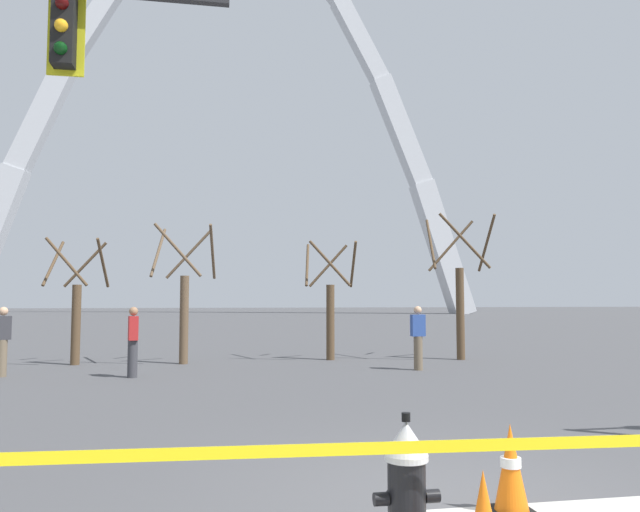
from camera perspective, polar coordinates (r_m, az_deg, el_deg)
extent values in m
plane|color=#474749|center=(5.76, 11.80, -21.88)|extent=(240.00, 240.00, 0.00)
cylinder|color=black|center=(4.47, 8.20, -22.40)|extent=(0.26, 0.26, 0.62)
cylinder|color=#B7B7BC|center=(4.38, 8.15, -18.30)|extent=(0.30, 0.30, 0.04)
cone|color=#B7B7BC|center=(4.35, 8.13, -16.64)|extent=(0.30, 0.30, 0.22)
cylinder|color=black|center=(4.32, 8.11, -14.82)|extent=(0.06, 0.06, 0.06)
cylinder|color=black|center=(4.40, 5.79, -21.87)|extent=(0.10, 0.09, 0.09)
cylinder|color=black|center=(4.51, 10.52, -21.39)|extent=(0.10, 0.09, 0.09)
cylinder|color=black|center=(4.66, 7.37, -22.03)|extent=(0.13, 0.14, 0.13)
cylinder|color=black|center=(4.73, 7.05, -21.75)|extent=(0.15, 0.03, 0.15)
cube|color=yellow|center=(4.15, 10.16, -17.31)|extent=(6.20, 0.38, 0.08)
cube|color=black|center=(5.64, 17.65, -22.01)|extent=(0.36, 0.36, 0.03)
cone|color=orange|center=(5.53, 17.57, -18.42)|extent=(0.28, 0.28, 0.70)
cylinder|color=white|center=(5.52, 17.56, -18.07)|extent=(0.17, 0.17, 0.08)
cube|color=black|center=(8.48, -23.03, 19.02)|extent=(0.26, 0.24, 0.90)
cube|color=gold|center=(8.61, -22.82, 18.66)|extent=(0.44, 0.03, 1.04)
sphere|color=#360606|center=(8.48, -23.19, 21.10)|extent=(0.16, 0.16, 0.16)
sphere|color=orange|center=(8.36, -23.24, 19.36)|extent=(0.16, 0.16, 0.16)
sphere|color=black|center=(8.26, -23.30, 17.58)|extent=(0.16, 0.16, 0.16)
cube|color=silver|center=(74.69, -24.66, 12.13)|extent=(7.24, 2.25, 13.59)
cube|color=silver|center=(77.40, -20.48, 20.16)|extent=(6.92, 1.98, 10.52)
cube|color=silver|center=(78.20, 3.76, 19.64)|extent=(6.92, 1.98, 10.52)
cube|color=silver|center=(75.79, 7.64, 11.55)|extent=(7.24, 2.25, 13.59)
cube|color=silver|center=(74.99, 11.47, 0.69)|extent=(7.54, 2.51, 16.69)
cylinder|color=brown|center=(17.70, -22.05, -6.02)|extent=(0.24, 0.24, 2.16)
cylinder|color=brown|center=(17.99, -23.87, -0.62)|extent=(0.31, 1.18, 1.30)
cylinder|color=brown|center=(17.53, -19.81, -0.65)|extent=(0.20, 1.18, 1.30)
cylinder|color=brown|center=(18.36, -21.28, -0.75)|extent=(1.18, 0.20, 1.30)
cylinder|color=brown|center=(17.11, -22.82, -0.49)|extent=(1.17, 0.33, 1.30)
cylinder|color=brown|center=(17.07, -12.71, -5.87)|extent=(0.24, 0.24, 2.41)
cylinder|color=brown|center=(17.30, -15.03, 0.36)|extent=(0.34, 1.30, 1.45)
cylinder|color=brown|center=(17.02, -10.11, 0.36)|extent=(0.21, 1.32, 1.45)
cylinder|color=brown|center=(17.85, -12.28, 0.18)|extent=(1.32, 0.21, 1.45)
cylinder|color=brown|center=(16.39, -13.29, 0.57)|extent=(1.30, 0.36, 1.45)
cylinder|color=brown|center=(17.76, 0.99, -6.26)|extent=(0.24, 0.24, 2.19)
cylinder|color=brown|center=(17.80, -1.21, -0.81)|extent=(0.31, 1.19, 1.32)
cylinder|color=brown|center=(17.86, 3.16, -0.82)|extent=(0.20, 1.20, 1.32)
cylinder|color=brown|center=(18.46, 0.78, -0.93)|extent=(1.20, 0.20, 1.32)
cylinder|color=brown|center=(17.10, 0.93, -0.68)|extent=(1.19, 0.34, 1.32)
cylinder|color=brown|center=(18.28, 13.10, -5.31)|extent=(0.24, 0.24, 2.69)
cylinder|color=brown|center=(18.20, 10.42, 1.18)|extent=(0.36, 1.44, 1.61)
cylinder|color=brown|center=(18.62, 15.45, 1.14)|extent=(0.22, 1.46, 1.61)
cylinder|color=brown|center=(19.15, 12.25, 0.94)|extent=(1.46, 0.22, 1.61)
cylinder|color=brown|center=(17.54, 13.50, 1.42)|extent=(1.44, 0.39, 1.61)
cylinder|color=brown|center=(15.45, 9.25, -9.04)|extent=(0.22, 0.22, 0.84)
cube|color=#2D4C99|center=(15.41, 9.22, -6.48)|extent=(0.34, 0.20, 0.54)
sphere|color=tan|center=(15.40, 9.21, -5.07)|extent=(0.20, 0.20, 0.20)
cylinder|color=#38383D|center=(14.47, -17.28, -9.25)|extent=(0.22, 0.22, 0.84)
cube|color=#B22323|center=(14.42, -17.22, -6.52)|extent=(0.27, 0.37, 0.54)
sphere|color=#936B4C|center=(14.41, -17.19, -5.01)|extent=(0.20, 0.20, 0.20)
cylinder|color=brown|center=(15.73, -27.84, -8.53)|extent=(0.22, 0.22, 0.84)
cube|color=#333338|center=(15.68, -27.75, -6.02)|extent=(0.39, 0.32, 0.54)
sphere|color=tan|center=(15.67, -27.71, -4.64)|extent=(0.20, 0.20, 0.20)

